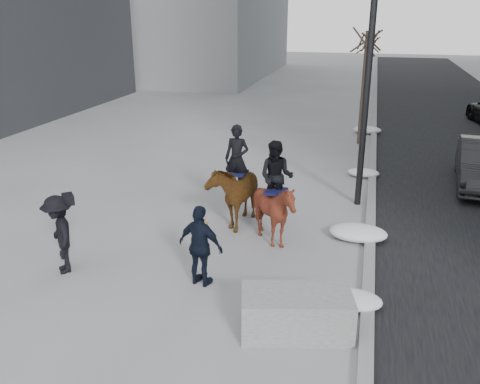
# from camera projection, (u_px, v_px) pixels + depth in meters

# --- Properties ---
(ground) EXTENTS (120.00, 120.00, 0.00)m
(ground) POSITION_uv_depth(u_px,v_px,m) (226.00, 275.00, 11.03)
(ground) COLOR gray
(ground) RESTS_ON ground
(curb) EXTENTS (0.25, 90.00, 0.12)m
(curb) POSITION_uv_depth(u_px,v_px,m) (373.00, 158.00, 19.42)
(curb) COLOR gray
(curb) RESTS_ON ground
(planter) EXTENTS (2.11, 1.40, 0.77)m
(planter) POSITION_uv_depth(u_px,v_px,m) (296.00, 313.00, 8.98)
(planter) COLOR #979799
(planter) RESTS_ON ground
(tree_near) EXTENTS (1.20, 1.20, 5.13)m
(tree_near) POSITION_uv_depth(u_px,v_px,m) (364.00, 83.00, 20.88)
(tree_near) COLOR #3A2A22
(tree_near) RESTS_ON ground
(tree_far) EXTENTS (1.20, 1.20, 4.33)m
(tree_far) POSITION_uv_depth(u_px,v_px,m) (367.00, 72.00, 27.94)
(tree_far) COLOR #382921
(tree_far) RESTS_ON ground
(mounted_left) EXTENTS (1.15, 2.13, 2.64)m
(mounted_left) POSITION_uv_depth(u_px,v_px,m) (236.00, 188.00, 13.46)
(mounted_left) COLOR #48240E
(mounted_left) RESTS_ON ground
(mounted_right) EXTENTS (1.44, 1.60, 2.55)m
(mounted_right) POSITION_uv_depth(u_px,v_px,m) (275.00, 204.00, 12.20)
(mounted_right) COLOR #4A1A0E
(mounted_right) RESTS_ON ground
(feeder) EXTENTS (1.10, 0.98, 1.75)m
(feeder) POSITION_uv_depth(u_px,v_px,m) (201.00, 246.00, 10.38)
(feeder) COLOR black
(feeder) RESTS_ON ground
(camera_crew) EXTENTS (1.23, 1.29, 1.75)m
(camera_crew) POSITION_uv_depth(u_px,v_px,m) (60.00, 234.00, 10.91)
(camera_crew) COLOR black
(camera_crew) RESTS_ON ground
(lamppost) EXTENTS (0.25, 0.98, 9.09)m
(lamppost) POSITION_uv_depth(u_px,v_px,m) (372.00, 27.00, 13.39)
(lamppost) COLOR black
(lamppost) RESTS_ON ground
(snow_piles) EXTENTS (1.44, 15.75, 0.37)m
(snow_piles) POSITION_uv_depth(u_px,v_px,m) (362.00, 189.00, 15.78)
(snow_piles) COLOR white
(snow_piles) RESTS_ON ground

